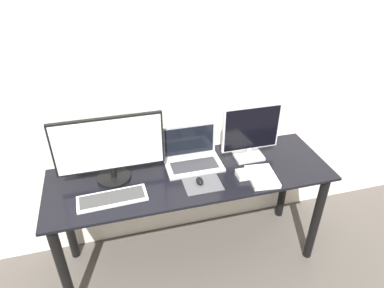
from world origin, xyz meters
TOP-DOWN VIEW (x-y plane):
  - ground_plane at (0.00, 0.00)m, footprint 12.00×12.00m
  - wall_back at (0.00, 0.64)m, footprint 7.00×0.05m
  - desk at (0.00, 0.29)m, footprint 1.82×0.58m
  - monitor_left at (-0.48, 0.37)m, footprint 0.65×0.21m
  - monitor_right at (0.43, 0.37)m, footprint 0.39×0.14m
  - laptop at (0.04, 0.42)m, footprint 0.37×0.24m
  - keyboard at (-0.51, 0.17)m, footprint 0.41×0.16m
  - mousepad at (0.04, 0.17)m, footprint 0.23×0.17m
  - mouse at (0.02, 0.18)m, footprint 0.04×0.07m
  - book at (0.42, 0.13)m, footprint 0.19×0.25m
  - power_brick at (0.31, 0.18)m, footprint 0.08×0.08m

SIDE VIEW (x-z plane):
  - ground_plane at x=0.00m, z-range 0.00..0.00m
  - desk at x=0.00m, z-range 0.23..1.01m
  - mousepad at x=0.04m, z-range 0.77..0.78m
  - keyboard at x=-0.51m, z-range 0.77..0.79m
  - book at x=0.42m, z-range 0.77..0.80m
  - power_brick at x=0.31m, z-range 0.77..0.81m
  - mouse at x=0.02m, z-range 0.78..0.81m
  - laptop at x=0.04m, z-range 0.71..0.96m
  - monitor_right at x=0.43m, z-range 0.78..1.17m
  - monitor_left at x=-0.48m, z-range 0.78..1.21m
  - wall_back at x=0.00m, z-range 0.00..2.50m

